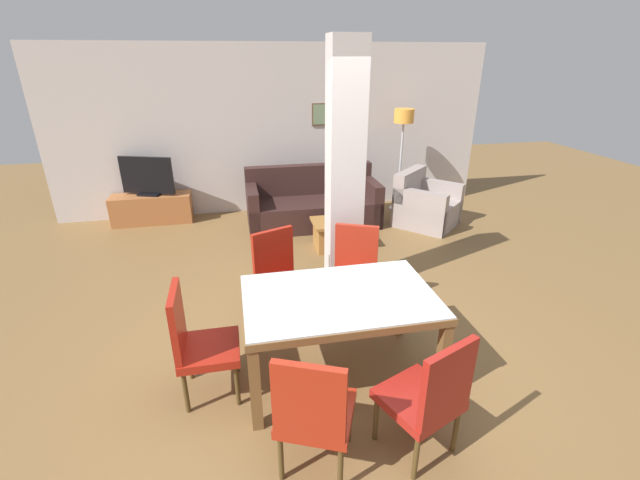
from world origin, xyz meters
name	(u,v)px	position (x,y,z in m)	size (l,w,h in m)	color
ground_plane	(338,373)	(0.00, 0.00, 0.00)	(18.00, 18.00, 0.00)	brown
back_wall	(276,131)	(0.00, 4.39, 1.35)	(7.20, 0.09, 2.70)	beige
divider_pillar	(345,176)	(0.39, 1.37, 1.35)	(0.36, 0.30, 2.70)	beige
dining_table	(339,312)	(0.00, 0.00, 0.61)	(1.53, 0.98, 0.78)	brown
dining_chair_near_left	(314,411)	(-0.38, -0.87, 0.51)	(0.60, 0.60, 0.96)	#9F2412
dining_chair_head_left	(197,340)	(-1.12, 0.00, 0.51)	(0.46, 0.46, 0.96)	#9E1E11
dining_chair_near_right	(429,395)	(0.38, -0.89, 0.51)	(0.60, 0.60, 0.96)	maroon
dining_chair_far_left	(280,276)	(-0.37, 0.90, 0.51)	(0.60, 0.60, 0.96)	maroon
dining_chair_far_right	(354,270)	(0.38, 0.86, 0.51)	(0.61, 0.61, 0.96)	#A12616
sofa	(313,206)	(0.45, 3.52, 0.30)	(2.05, 0.87, 0.89)	#351F1D
armchair	(425,207)	(2.20, 3.14, 0.29)	(1.19, 1.19, 0.85)	#9F908B
coffee_table	(336,234)	(0.60, 2.53, 0.21)	(0.65, 0.51, 0.40)	#A56C33
bottle	(341,213)	(0.67, 2.54, 0.51)	(0.06, 0.06, 0.29)	#B2B7BC
tv_stand	(152,209)	(-2.07, 4.11, 0.23)	(1.23, 0.40, 0.46)	#AB6335
tv_screen	(147,177)	(-2.07, 4.11, 0.76)	(0.82, 0.32, 0.61)	black
floor_lamp	(403,126)	(2.05, 3.92, 1.44)	(0.32, 0.32, 1.71)	#B7B7BC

